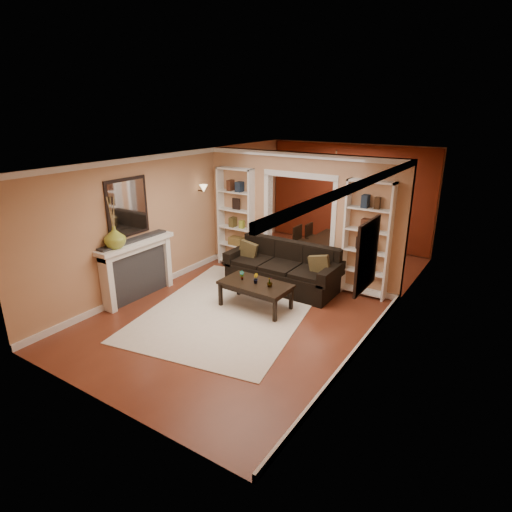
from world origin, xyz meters
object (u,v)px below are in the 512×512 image
Objects in this scene: fireplace at (139,270)px; dining_table at (331,249)px; sofa at (282,267)px; coffee_table at (256,295)px; bookshelf_left at (236,218)px; bookshelf_right at (367,240)px.

dining_table is at bearing 61.56° from fireplace.
sofa is 1.80× the size of coffee_table.
sofa is 1.02× the size of bookshelf_left.
coffee_table is at bearing -131.45° from bookshelf_right.
sofa reaches higher than dining_table.
bookshelf_left is at bearing 133.26° from dining_table.
sofa is 1.39× the size of fireplace.
coffee_table is 0.57× the size of bookshelf_left.
sofa is at bearing 42.83° from fireplace.
bookshelf_right is 2.30m from dining_table.
fireplace is at bearing -102.05° from bookshelf_left.
bookshelf_left is at bearing 135.93° from coffee_table.
sofa is 1.78m from bookshelf_right.
bookshelf_left is 1.50× the size of dining_table.
sofa is 1.12m from coffee_table.
bookshelf_right is (3.10, 0.00, 0.00)m from bookshelf_left.
coffee_table is 2.34m from fireplace.
sofa is 2.19m from dining_table.
fireplace reaches higher than coffee_table.
bookshelf_right reaches higher than fireplace.
fireplace is at bearing 151.56° from dining_table.
fireplace reaches higher than sofa.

